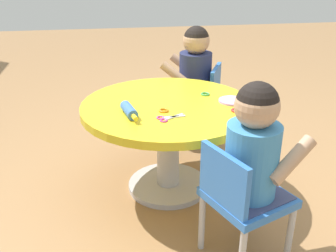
% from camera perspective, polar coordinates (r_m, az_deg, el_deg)
% --- Properties ---
extents(ground_plane, '(10.00, 10.00, 0.00)m').
position_cam_1_polar(ground_plane, '(2.23, 0.00, -8.85)').
color(ground_plane, '#9E7247').
extents(craft_table, '(0.89, 0.89, 0.50)m').
position_cam_1_polar(craft_table, '(2.05, 0.00, 0.17)').
color(craft_table, silver).
rests_on(craft_table, ground).
extents(child_chair_left, '(0.39, 0.39, 0.54)m').
position_cam_1_polar(child_chair_left, '(1.63, 10.66, -10.30)').
color(child_chair_left, '#B7B7BC').
rests_on(child_chair_left, ground).
extents(seated_child_left, '(0.38, 0.42, 0.51)m').
position_cam_1_polar(seated_child_left, '(1.54, 12.41, -2.84)').
color(seated_child_left, '#3F4772').
rests_on(seated_child_left, ground).
extents(child_chair_right, '(0.40, 0.40, 0.54)m').
position_cam_1_polar(child_chair_right, '(2.63, 4.63, 3.88)').
color(child_chair_right, '#B7B7BC').
rests_on(child_chair_right, ground).
extents(seated_child_right, '(0.39, 0.43, 0.51)m').
position_cam_1_polar(seated_child_right, '(2.57, 3.92, 8.70)').
color(seated_child_right, '#3F4772').
rests_on(seated_child_right, ground).
extents(rolling_pin, '(0.23, 0.08, 0.05)m').
position_cam_1_polar(rolling_pin, '(1.86, -5.70, 2.29)').
color(rolling_pin, '#3F72CC').
rests_on(rolling_pin, craft_table).
extents(craft_scissors, '(0.09, 0.14, 0.01)m').
position_cam_1_polar(craft_scissors, '(1.82, -0.12, 1.16)').
color(craft_scissors, silver).
rests_on(craft_scissors, craft_table).
extents(playdough_blob_0, '(0.14, 0.14, 0.01)m').
position_cam_1_polar(playdough_blob_0, '(2.05, 9.28, 3.65)').
color(playdough_blob_0, '#CC99E5').
rests_on(playdough_blob_0, craft_table).
extents(cookie_cutter_0, '(0.05, 0.05, 0.01)m').
position_cam_1_polar(cookie_cutter_0, '(2.13, 5.43, 4.66)').
color(cookie_cutter_0, '#4CB259').
rests_on(cookie_cutter_0, craft_table).
extents(cookie_cutter_1, '(0.05, 0.05, 0.01)m').
position_cam_1_polar(cookie_cutter_1, '(1.90, -0.63, 2.29)').
color(cookie_cutter_1, orange).
rests_on(cookie_cutter_1, craft_table).
extents(cookie_cutter_2, '(0.05, 0.05, 0.01)m').
position_cam_1_polar(cookie_cutter_2, '(1.93, 9.84, 2.27)').
color(cookie_cutter_2, red).
rests_on(cookie_cutter_2, craft_table).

